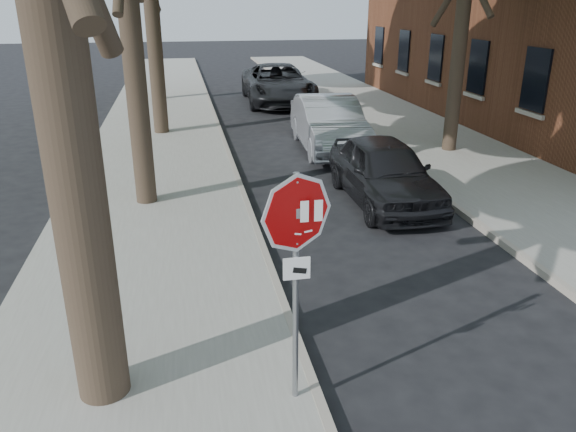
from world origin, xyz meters
name	(u,v)px	position (x,y,z in m)	size (l,w,h in m)	color
ground	(355,396)	(0.00, 0.00, 0.00)	(120.00, 120.00, 0.00)	black
sidewalk_left	(157,148)	(-2.50, 12.00, 0.06)	(4.00, 55.00, 0.12)	gray
sidewalk_right	(421,136)	(6.00, 12.00, 0.06)	(4.00, 55.00, 0.12)	gray
curb_left	(225,145)	(-0.45, 12.00, 0.07)	(0.12, 55.00, 0.13)	#9E9384
curb_right	(361,139)	(3.95, 12.00, 0.07)	(0.12, 55.00, 0.13)	#9E9384
stop_sign	(296,247)	(-0.70, -0.03, 1.95)	(0.76, 0.34, 2.61)	gray
car_a	(384,171)	(2.60, 6.26, 0.72)	(1.69, 4.20, 1.43)	black
car_b	(329,124)	(2.60, 11.06, 0.79)	(1.67, 4.79, 1.58)	#AFB0B8
car_d	(278,84)	(2.51, 19.41, 0.83)	(2.76, 6.00, 1.67)	black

